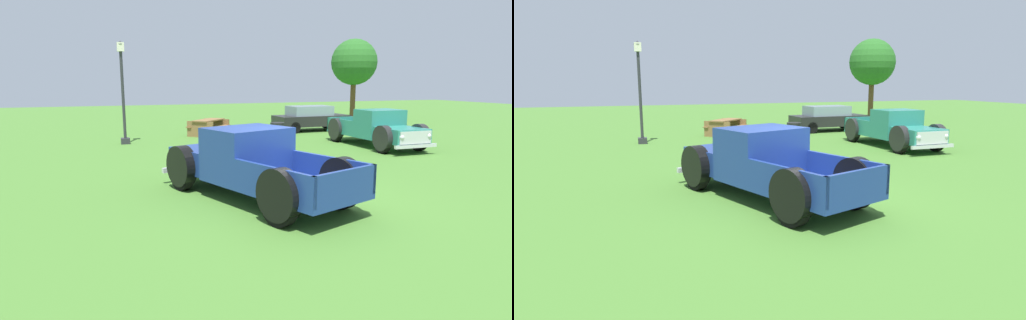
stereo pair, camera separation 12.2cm
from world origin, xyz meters
TOP-DOWN VIEW (x-y plane):
  - ground_plane at (0.00, 0.00)m, footprint 80.00×80.00m
  - pickup_truck_foreground at (-0.96, 0.88)m, footprint 3.52×5.56m
  - pickup_truck_behind_left at (6.49, 6.12)m, footprint 1.98×4.95m
  - sedan_distant_a at (6.51, 12.22)m, footprint 4.03×1.77m
  - lamp_post_near at (-3.08, 10.56)m, footprint 0.36×0.36m
  - picnic_table at (0.93, 12.14)m, footprint 2.32×2.32m
  - trash_can at (2.79, 7.93)m, footprint 0.59×0.59m
  - oak_tree_east at (12.86, 18.23)m, footprint 3.17×3.17m

SIDE VIEW (x-z plane):
  - ground_plane at x=0.00m, z-range 0.00..0.00m
  - trash_can at x=2.79m, z-range 0.00..0.95m
  - picnic_table at x=0.93m, z-range 0.10..0.88m
  - sedan_distant_a at x=6.51m, z-range 0.03..1.36m
  - pickup_truck_behind_left at x=6.49m, z-range -0.03..1.47m
  - pickup_truck_foreground at x=-0.96m, z-range -0.04..1.57m
  - lamp_post_near at x=-3.08m, z-range 0.10..4.35m
  - oak_tree_east at x=12.86m, z-range 1.13..6.62m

